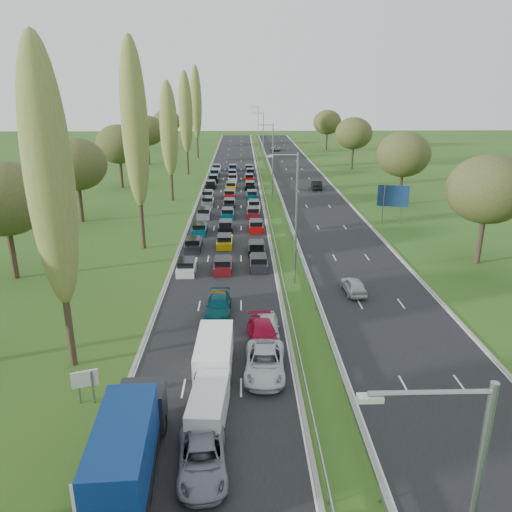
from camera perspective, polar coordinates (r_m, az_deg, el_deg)
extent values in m
plane|color=#314A17|center=(82.14, 1.79, 6.61)|extent=(260.00, 260.00, 0.00)
cube|color=black|center=(84.46, -2.92, 6.94)|extent=(10.50, 215.00, 0.04)
cube|color=black|center=(85.23, 6.26, 6.96)|extent=(10.50, 215.00, 0.04)
cube|color=gray|center=(84.41, 0.91, 7.34)|extent=(0.06, 215.00, 0.32)
cube|color=gray|center=(84.54, 2.48, 7.34)|extent=(0.06, 215.00, 0.32)
cylinder|color=gray|center=(44.87, 4.62, 4.08)|extent=(0.18, 0.18, 12.00)
cylinder|color=gray|center=(79.11, 1.92, 10.56)|extent=(0.18, 0.18, 12.00)
cylinder|color=gray|center=(113.81, 0.83, 13.10)|extent=(0.18, 0.18, 12.00)
cylinder|color=gray|center=(148.65, 0.25, 14.45)|extent=(0.18, 0.18, 12.00)
cylinder|color=#2D2116|center=(34.11, -20.71, -6.31)|extent=(0.44, 0.44, 7.20)
ellipsoid|color=olive|center=(31.60, -22.56, 8.33)|extent=(2.80, 2.80, 16.00)
cylinder|color=#2D2116|center=(56.88, -12.95, 4.70)|extent=(0.44, 0.44, 7.92)
ellipsoid|color=olive|center=(55.40, -13.70, 14.45)|extent=(2.80, 2.80, 17.60)
cylinder|color=#2D2116|center=(81.16, -9.62, 8.54)|extent=(0.44, 0.44, 6.48)
ellipsoid|color=olive|center=(80.16, -9.94, 14.12)|extent=(2.80, 2.80, 14.40)
cylinder|color=#2D2116|center=(105.63, -7.83, 11.18)|extent=(0.44, 0.44, 7.20)
ellipsoid|color=olive|center=(104.85, -8.05, 15.94)|extent=(2.80, 2.80, 16.00)
cylinder|color=#2D2116|center=(130.31, -6.70, 12.81)|extent=(0.44, 0.44, 7.92)
ellipsoid|color=olive|center=(129.67, -6.87, 17.06)|extent=(2.80, 2.80, 17.60)
cylinder|color=#2D2116|center=(52.26, -26.04, 0.22)|extent=(0.56, 0.56, 4.84)
ellipsoid|color=#38471E|center=(50.99, -26.89, 5.85)|extent=(8.00, 8.00, 6.80)
cylinder|color=#2D2116|center=(71.18, -19.41, 5.63)|extent=(0.56, 0.56, 4.84)
ellipsoid|color=#38471E|center=(70.26, -19.88, 9.82)|extent=(8.00, 8.00, 6.80)
cylinder|color=#2D2116|center=(93.90, -15.14, 9.03)|extent=(0.56, 0.56, 4.84)
ellipsoid|color=#38471E|center=(93.21, -15.42, 12.22)|extent=(8.00, 8.00, 6.80)
cylinder|color=#2D2116|center=(121.03, -12.17, 11.33)|extent=(0.56, 0.56, 4.84)
ellipsoid|color=#38471E|center=(120.49, -12.35, 13.82)|extent=(8.00, 8.00, 6.80)
cylinder|color=#2D2116|center=(152.42, -10.05, 12.93)|extent=(0.56, 0.56, 4.84)
ellipsoid|color=#38471E|center=(152.00, -10.17, 14.91)|extent=(8.00, 8.00, 6.80)
cylinder|color=#2D2116|center=(55.97, 24.22, 1.63)|extent=(0.56, 0.56, 4.84)
ellipsoid|color=#38471E|center=(54.80, 24.96, 6.91)|extent=(8.00, 8.00, 6.80)
cylinder|color=#2D2116|center=(80.38, 16.16, 7.37)|extent=(0.56, 0.56, 4.84)
ellipsoid|color=#38471E|center=(79.57, 16.51, 11.10)|extent=(8.00, 8.00, 6.80)
cylinder|color=#2D2116|center=(113.78, 10.94, 10.95)|extent=(0.56, 0.56, 4.84)
ellipsoid|color=#38471E|center=(113.20, 11.10, 13.60)|extent=(8.00, 8.00, 6.80)
cylinder|color=#2D2116|center=(147.92, 8.05, 12.86)|extent=(0.56, 0.56, 4.84)
ellipsoid|color=#38471E|center=(147.48, 8.15, 14.90)|extent=(8.00, 8.00, 6.80)
cube|color=silver|center=(49.53, -7.89, -1.36)|extent=(1.75, 4.00, 0.80)
cube|color=black|center=(56.41, -7.16, 1.21)|extent=(1.75, 4.00, 0.80)
cube|color=#053F4C|center=(62.46, -6.45, 2.98)|extent=(1.75, 4.00, 0.80)
cube|color=slate|center=(70.23, -5.94, 4.78)|extent=(1.75, 4.00, 0.80)
cube|color=slate|center=(77.40, -5.52, 6.11)|extent=(1.75, 4.00, 0.80)
cube|color=slate|center=(82.24, -5.52, 6.86)|extent=(1.75, 4.00, 0.80)
cube|color=black|center=(91.04, -5.16, 8.04)|extent=(1.75, 4.00, 0.80)
cube|color=black|center=(97.02, -4.87, 8.72)|extent=(1.75, 4.00, 0.80)
cube|color=#053F4C|center=(103.27, -4.71, 9.34)|extent=(1.75, 4.00, 0.80)
cube|color=silver|center=(110.15, -4.53, 9.94)|extent=(1.75, 4.00, 0.80)
cube|color=#590F14|center=(49.60, -3.79, -1.18)|extent=(1.75, 4.00, 0.80)
cube|color=#BF990C|center=(57.21, -3.60, 1.57)|extent=(1.75, 4.00, 0.80)
cube|color=black|center=(63.41, -3.48, 3.31)|extent=(1.75, 4.00, 0.80)
cube|color=#053F4C|center=(69.86, -3.25, 4.77)|extent=(1.75, 4.00, 0.80)
cube|color=black|center=(75.78, -3.05, 5.89)|extent=(1.75, 4.00, 0.80)
cube|color=#A50C0A|center=(82.39, -3.04, 6.95)|extent=(1.75, 4.00, 0.80)
cube|color=#BF990C|center=(89.27, -2.90, 7.88)|extent=(1.75, 4.00, 0.80)
cube|color=#B2B7BC|center=(97.37, -2.68, 8.80)|extent=(1.75, 4.00, 0.80)
cube|color=#590F14|center=(102.68, -2.73, 9.32)|extent=(1.75, 4.00, 0.80)
cube|color=navy|center=(109.79, -2.65, 9.95)|extent=(1.75, 4.00, 0.80)
cube|color=black|center=(50.21, 0.29, -0.89)|extent=(1.75, 4.00, 0.80)
cube|color=black|center=(54.64, 0.04, 0.77)|extent=(1.75, 4.00, 0.80)
cube|color=#A50C0A|center=(63.40, 0.01, 3.34)|extent=(1.75, 4.00, 0.80)
cube|color=#590F14|center=(70.29, -0.35, 4.89)|extent=(1.75, 4.00, 0.80)
cube|color=silver|center=(74.67, -0.24, 5.72)|extent=(1.75, 4.00, 0.80)
cube|color=#053F4C|center=(81.94, -0.47, 6.91)|extent=(1.75, 4.00, 0.80)
cube|color=black|center=(89.76, -0.70, 7.96)|extent=(1.75, 4.00, 0.80)
cube|color=#A50C0A|center=(97.58, -0.78, 8.84)|extent=(1.75, 4.00, 0.80)
cube|color=navy|center=(104.06, -0.67, 9.47)|extent=(1.75, 4.00, 0.80)
cube|color=black|center=(109.29, -0.82, 9.92)|extent=(1.75, 4.00, 0.80)
imported|color=slate|center=(25.51, -6.18, -22.12)|extent=(2.72, 5.18, 1.39)
imported|color=#054450|center=(40.21, -4.31, -5.71)|extent=(2.09, 4.84, 1.39)
imported|color=#B96F0C|center=(40.80, -4.20, -5.32)|extent=(1.87, 4.21, 1.41)
imported|color=silver|center=(32.32, 1.02, -12.09)|extent=(2.82, 5.59, 1.52)
imported|color=#A50A2B|center=(35.75, 0.79, -8.92)|extent=(2.37, 5.09, 1.44)
imported|color=silver|center=(36.93, 1.32, -8.00)|extent=(1.68, 4.12, 1.40)
imported|color=#B4BBBE|center=(44.91, 11.11, -3.33)|extent=(1.82, 4.12, 1.38)
imported|color=black|center=(90.01, 6.93, 8.10)|extent=(1.97, 4.90, 1.58)
imported|color=gray|center=(144.91, 2.28, 12.22)|extent=(2.46, 5.02, 1.37)
cube|color=black|center=(25.85, -14.08, -21.99)|extent=(2.27, 8.51, 0.50)
cube|color=navy|center=(24.00, -14.95, -20.52)|extent=(2.36, 6.43, 2.39)
cube|color=silver|center=(21.72, -16.97, -25.77)|extent=(2.31, 0.06, 2.29)
cube|color=black|center=(27.81, -12.82, -16.37)|extent=(2.31, 2.08, 2.20)
cylinder|color=black|center=(28.30, -12.72, -18.30)|extent=(1.99, 1.00, 1.00)
cube|color=silver|center=(28.25, -5.45, -16.75)|extent=(1.85, 4.62, 1.85)
cube|color=black|center=(29.97, -5.19, -14.64)|extent=(1.80, 0.74, 1.48)
cylinder|color=black|center=(29.89, -6.79, -16.11)|extent=(0.23, 0.63, 0.63)
cylinder|color=black|center=(27.42, -3.87, -19.67)|extent=(0.23, 0.63, 0.63)
cube|color=white|center=(32.51, -4.79, -11.15)|extent=(2.21, 5.51, 2.21)
cube|color=black|center=(34.68, -4.58, -9.30)|extent=(2.15, 0.88, 1.76)
cylinder|color=black|center=(34.49, -6.18, -10.81)|extent=(0.28, 0.75, 0.75)
cylinder|color=black|center=(31.37, -3.16, -14.00)|extent=(0.28, 0.75, 0.75)
cylinder|color=gray|center=(31.22, -19.61, -13.95)|extent=(0.16, 0.16, 2.10)
cylinder|color=gray|center=(30.99, -18.16, -14.04)|extent=(0.16, 0.16, 2.10)
cube|color=silver|center=(30.82, -19.00, -13.13)|extent=(1.45, 0.59, 1.00)
cylinder|color=gray|center=(67.83, 14.34, 5.66)|extent=(0.16, 0.16, 5.20)
cylinder|color=gray|center=(68.53, 16.28, 5.62)|extent=(0.16, 0.16, 5.20)
cube|color=navy|center=(67.92, 15.40, 6.63)|extent=(3.91, 1.06, 2.80)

